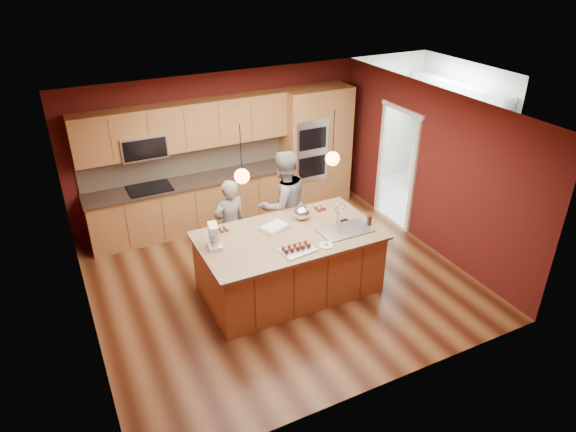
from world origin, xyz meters
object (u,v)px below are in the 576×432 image
person_left (230,225)px  person_right (283,204)px  island (290,262)px  stand_mixer (214,238)px  mixing_bowl (302,213)px

person_left → person_right: size_ratio=0.84×
island → stand_mixer: island is taller
stand_mixer → mixing_bowl: (1.46, 0.19, -0.05)m
island → person_right: person_right is taller
island → mixing_bowl: island is taller
island → person_right: bearing=69.2°
person_left → person_right: person_right is taller
island → person_right: 1.13m
person_left → mixing_bowl: bearing=135.3°
person_left → person_right: bearing=169.9°
person_right → stand_mixer: 1.69m
person_right → mixing_bowl: 0.66m
island → person_left: (-0.56, 0.98, 0.27)m
stand_mixer → mixing_bowl: stand_mixer is taller
island → person_left: size_ratio=1.71×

